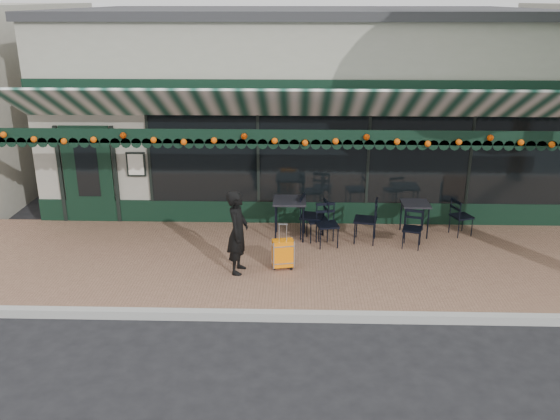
{
  "coord_description": "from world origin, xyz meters",
  "views": [
    {
      "loc": [
        -0.16,
        -8.57,
        4.97
      ],
      "look_at": [
        -0.45,
        1.6,
        1.31
      ],
      "focal_mm": 38.0,
      "sensor_mm": 36.0,
      "label": 1
    }
  ],
  "objects_px": {
    "suitcase": "(283,254)",
    "cafe_table_b": "(290,204)",
    "chair_a_right": "(462,217)",
    "woman": "(238,232)",
    "chair_a_left": "(365,220)",
    "chair_a_front": "(412,229)",
    "chair_b_right": "(312,217)",
    "cafe_table_a": "(415,206)",
    "chair_b_front": "(327,225)",
    "chair_b_left": "(317,220)"
  },
  "relations": [
    {
      "from": "chair_b_left",
      "to": "suitcase",
      "type": "bearing_deg",
      "value": -37.94
    },
    {
      "from": "woman",
      "to": "chair_a_left",
      "type": "distance_m",
      "value": 2.93
    },
    {
      "from": "chair_a_front",
      "to": "chair_b_front",
      "type": "relative_size",
      "value": 0.87
    },
    {
      "from": "chair_a_left",
      "to": "chair_a_front",
      "type": "distance_m",
      "value": 0.97
    },
    {
      "from": "cafe_table_a",
      "to": "woman",
      "type": "bearing_deg",
      "value": -151.59
    },
    {
      "from": "chair_b_left",
      "to": "chair_b_right",
      "type": "distance_m",
      "value": 0.17
    },
    {
      "from": "chair_b_right",
      "to": "suitcase",
      "type": "bearing_deg",
      "value": 171.72
    },
    {
      "from": "woman",
      "to": "chair_b_left",
      "type": "bearing_deg",
      "value": -35.36
    },
    {
      "from": "chair_a_left",
      "to": "chair_a_front",
      "type": "bearing_deg",
      "value": 85.01
    },
    {
      "from": "cafe_table_b",
      "to": "chair_a_left",
      "type": "height_order",
      "value": "chair_a_left"
    },
    {
      "from": "cafe_table_a",
      "to": "chair_a_right",
      "type": "relative_size",
      "value": 0.88
    },
    {
      "from": "chair_a_left",
      "to": "cafe_table_b",
      "type": "bearing_deg",
      "value": -85.87
    },
    {
      "from": "cafe_table_a",
      "to": "chair_b_left",
      "type": "height_order",
      "value": "chair_b_left"
    },
    {
      "from": "suitcase",
      "to": "chair_b_right",
      "type": "bearing_deg",
      "value": 57.68
    },
    {
      "from": "chair_a_left",
      "to": "chair_b_left",
      "type": "xyz_separation_m",
      "value": [
        -0.99,
        0.07,
        -0.04
      ]
    },
    {
      "from": "suitcase",
      "to": "chair_a_right",
      "type": "relative_size",
      "value": 1.09
    },
    {
      "from": "cafe_table_b",
      "to": "chair_a_front",
      "type": "height_order",
      "value": "cafe_table_b"
    },
    {
      "from": "suitcase",
      "to": "cafe_table_b",
      "type": "xyz_separation_m",
      "value": [
        0.1,
        1.54,
        0.46
      ]
    },
    {
      "from": "chair_a_right",
      "to": "cafe_table_a",
      "type": "bearing_deg",
      "value": 71.05
    },
    {
      "from": "woman",
      "to": "cafe_table_b",
      "type": "height_order",
      "value": "woman"
    },
    {
      "from": "cafe_table_b",
      "to": "chair_a_right",
      "type": "xyz_separation_m",
      "value": [
        3.67,
        0.25,
        -0.35
      ]
    },
    {
      "from": "woman",
      "to": "chair_a_front",
      "type": "xyz_separation_m",
      "value": [
        3.42,
        1.24,
        -0.4
      ]
    },
    {
      "from": "chair_a_left",
      "to": "chair_a_front",
      "type": "xyz_separation_m",
      "value": [
        0.92,
        -0.27,
        -0.09
      ]
    },
    {
      "from": "chair_b_left",
      "to": "chair_b_right",
      "type": "xyz_separation_m",
      "value": [
        -0.11,
        0.11,
        0.04
      ]
    },
    {
      "from": "cafe_table_b",
      "to": "chair_b_left",
      "type": "xyz_separation_m",
      "value": [
        0.58,
        -0.12,
        -0.32
      ]
    },
    {
      "from": "suitcase",
      "to": "cafe_table_a",
      "type": "relative_size",
      "value": 1.24
    },
    {
      "from": "woman",
      "to": "chair_a_front",
      "type": "bearing_deg",
      "value": -61.84
    },
    {
      "from": "woman",
      "to": "chair_a_right",
      "type": "xyz_separation_m",
      "value": [
        4.59,
        1.96,
        -0.38
      ]
    },
    {
      "from": "chair_b_front",
      "to": "suitcase",
      "type": "bearing_deg",
      "value": -139.17
    },
    {
      "from": "chair_a_right",
      "to": "woman",
      "type": "bearing_deg",
      "value": 93.03
    },
    {
      "from": "suitcase",
      "to": "chair_a_front",
      "type": "distance_m",
      "value": 2.82
    },
    {
      "from": "suitcase",
      "to": "chair_a_left",
      "type": "relative_size",
      "value": 0.94
    },
    {
      "from": "chair_a_left",
      "to": "chair_b_right",
      "type": "xyz_separation_m",
      "value": [
        -1.11,
        0.19,
        0.0
      ]
    },
    {
      "from": "cafe_table_a",
      "to": "chair_b_front",
      "type": "height_order",
      "value": "chair_b_front"
    },
    {
      "from": "chair_a_left",
      "to": "chair_b_right",
      "type": "bearing_deg",
      "value": -88.32
    },
    {
      "from": "chair_b_front",
      "to": "chair_b_right",
      "type": "bearing_deg",
      "value": 115.35
    },
    {
      "from": "chair_a_left",
      "to": "chair_a_right",
      "type": "height_order",
      "value": "chair_a_left"
    },
    {
      "from": "suitcase",
      "to": "chair_b_front",
      "type": "distance_m",
      "value": 1.43
    },
    {
      "from": "chair_a_left",
      "to": "chair_b_left",
      "type": "bearing_deg",
      "value": -82.88
    },
    {
      "from": "chair_a_right",
      "to": "chair_b_right",
      "type": "height_order",
      "value": "chair_b_right"
    },
    {
      "from": "suitcase",
      "to": "chair_a_left",
      "type": "bearing_deg",
      "value": 26.89
    },
    {
      "from": "suitcase",
      "to": "chair_a_right",
      "type": "distance_m",
      "value": 4.18
    },
    {
      "from": "cafe_table_b",
      "to": "chair_a_front",
      "type": "bearing_deg",
      "value": -10.53
    },
    {
      "from": "chair_b_front",
      "to": "woman",
      "type": "bearing_deg",
      "value": -154.02
    },
    {
      "from": "suitcase",
      "to": "cafe_table_b",
      "type": "bearing_deg",
      "value": 74.29
    },
    {
      "from": "woman",
      "to": "suitcase",
      "type": "bearing_deg",
      "value": -70.59
    },
    {
      "from": "woman",
      "to": "chair_a_right",
      "type": "height_order",
      "value": "woman"
    },
    {
      "from": "chair_b_right",
      "to": "chair_b_left",
      "type": "bearing_deg",
      "value": -123.11
    },
    {
      "from": "chair_a_front",
      "to": "chair_b_right",
      "type": "xyz_separation_m",
      "value": [
        -2.03,
        0.45,
        0.09
      ]
    },
    {
      "from": "cafe_table_a",
      "to": "chair_a_front",
      "type": "xyz_separation_m",
      "value": [
        -0.17,
        -0.7,
        -0.26
      ]
    }
  ]
}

